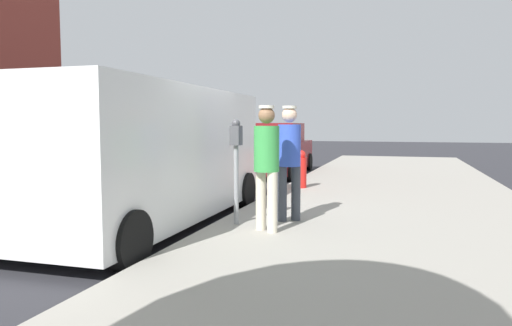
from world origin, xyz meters
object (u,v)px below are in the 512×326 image
pedestrian_in_green (267,160)px  parking_meter_near (236,153)px  parked_van (145,153)px  fire_hydrant (301,170)px  parked_sedan_ahead (273,151)px  pedestrian_in_blue (289,155)px

pedestrian_in_green → parking_meter_near: bearing=150.0°
pedestrian_in_green → parked_van: bearing=170.1°
fire_hydrant → parked_sedan_ahead: bearing=113.4°
parking_meter_near → parked_van: size_ratio=0.29×
parked_sedan_ahead → fire_hydrant: size_ratio=5.16×
pedestrian_in_blue → fire_hydrant: pedestrian_in_blue is taller
pedestrian_in_blue → pedestrian_in_green: size_ratio=1.01×
parking_meter_near → parked_sedan_ahead: bearing=101.3°
pedestrian_in_green → parked_van: 2.07m
pedestrian_in_green → parked_sedan_ahead: 8.82m
fire_hydrant → pedestrian_in_blue: bearing=-81.2°
parking_meter_near → parked_van: (-1.50, 0.04, -0.03)m
parking_meter_near → fire_hydrant: bearing=88.6°
parked_sedan_ahead → pedestrian_in_green: bearing=-75.7°
pedestrian_in_blue → pedestrian_in_green: bearing=-99.9°
parked_van → fire_hydrant: parked_van is taller
parking_meter_near → parked_van: parked_van is taller
parking_meter_near → parked_sedan_ahead: parking_meter_near is taller
parking_meter_near → pedestrian_in_blue: bearing=34.1°
pedestrian_in_blue → parked_van: size_ratio=0.33×
pedestrian_in_blue → parking_meter_near: bearing=-145.9°
pedestrian_in_blue → pedestrian_in_green: 0.78m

